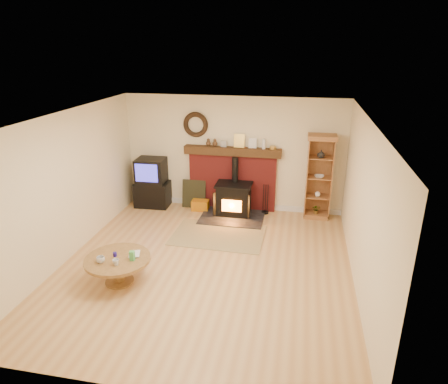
% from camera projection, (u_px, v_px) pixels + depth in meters
% --- Properties ---
extents(ground, '(5.50, 5.50, 0.00)m').
position_uv_depth(ground, '(206.00, 266.00, 7.01)').
color(ground, tan).
rests_on(ground, ground).
extents(room_shell, '(5.02, 5.52, 2.61)m').
position_uv_depth(room_shell, '(204.00, 171.00, 6.50)').
color(room_shell, beige).
rests_on(room_shell, ground).
extents(chimney_breast, '(2.20, 0.22, 1.78)m').
position_uv_depth(chimney_breast, '(232.00, 176.00, 9.18)').
color(chimney_breast, maroon).
rests_on(chimney_breast, ground).
extents(wood_stove, '(1.40, 1.00, 1.30)m').
position_uv_depth(wood_stove, '(233.00, 200.00, 8.96)').
color(wood_stove, black).
rests_on(wood_stove, ground).
extents(area_rug, '(1.86, 1.30, 0.01)m').
position_uv_depth(area_rug, '(218.00, 235.00, 8.11)').
color(area_rug, brown).
rests_on(area_rug, ground).
extents(tv_unit, '(0.81, 0.59, 1.16)m').
position_uv_depth(tv_unit, '(152.00, 183.00, 9.42)').
color(tv_unit, black).
rests_on(tv_unit, ground).
extents(curio_cabinet, '(0.60, 0.43, 1.87)m').
position_uv_depth(curio_cabinet, '(319.00, 177.00, 8.68)').
color(curio_cabinet, brown).
rests_on(curio_cabinet, ground).
extents(firelog_box, '(0.39, 0.25, 0.24)m').
position_uv_depth(firelog_box, '(200.00, 205.00, 9.30)').
color(firelog_box, '#C3A20C').
rests_on(firelog_box, ground).
extents(leaning_painting, '(0.56, 0.15, 0.66)m').
position_uv_depth(leaning_painting, '(194.00, 194.00, 9.40)').
color(leaning_painting, black).
rests_on(leaning_painting, ground).
extents(fire_tools, '(0.16, 0.16, 0.70)m').
position_uv_depth(fire_tools, '(265.00, 208.00, 9.12)').
color(fire_tools, black).
rests_on(fire_tools, ground).
extents(coffee_table, '(1.05, 1.05, 0.61)m').
position_uv_depth(coffee_table, '(118.00, 263.00, 6.41)').
color(coffee_table, brown).
rests_on(coffee_table, ground).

